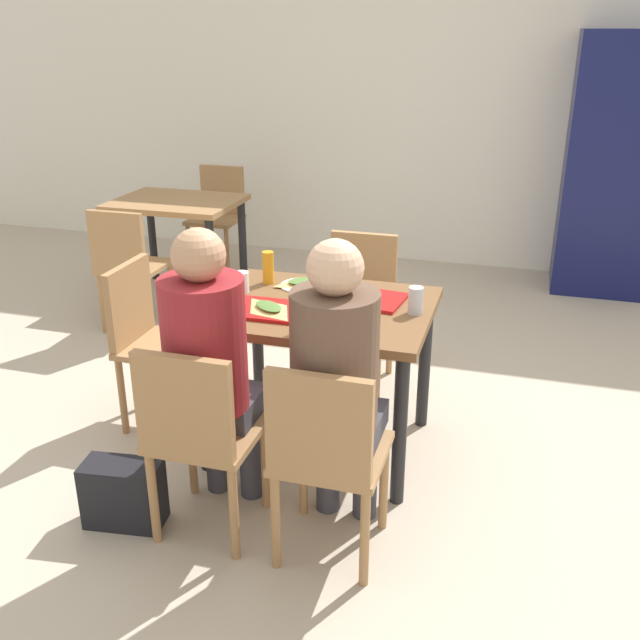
# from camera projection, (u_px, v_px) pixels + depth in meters

# --- Properties ---
(ground_plane) EXTENTS (10.00, 10.00, 0.02)m
(ground_plane) POSITION_uv_depth(u_px,v_px,m) (320.00, 446.00, 3.54)
(ground_plane) COLOR #B7A893
(back_wall) EXTENTS (10.00, 0.10, 2.80)m
(back_wall) POSITION_uv_depth(u_px,v_px,m) (430.00, 94.00, 5.84)
(back_wall) COLOR silver
(back_wall) RESTS_ON ground_plane
(main_table) EXTENTS (1.01, 0.80, 0.74)m
(main_table) POSITION_uv_depth(u_px,v_px,m) (320.00, 327.00, 3.29)
(main_table) COLOR brown
(main_table) RESTS_ON ground_plane
(chair_near_left) EXTENTS (0.40, 0.40, 0.84)m
(chair_near_left) POSITION_uv_depth(u_px,v_px,m) (198.00, 430.00, 2.72)
(chair_near_left) COLOR #9E7247
(chair_near_left) RESTS_ON ground_plane
(chair_near_right) EXTENTS (0.40, 0.40, 0.84)m
(chair_near_right) POSITION_uv_depth(u_px,v_px,m) (326.00, 450.00, 2.58)
(chair_near_right) COLOR #9E7247
(chair_near_right) RESTS_ON ground_plane
(chair_far_side) EXTENTS (0.40, 0.40, 0.84)m
(chair_far_side) POSITION_uv_depth(u_px,v_px,m) (359.00, 298.00, 4.04)
(chair_far_side) COLOR #9E7247
(chair_far_side) RESTS_ON ground_plane
(chair_left_end) EXTENTS (0.40, 0.40, 0.84)m
(chair_left_end) POSITION_uv_depth(u_px,v_px,m) (149.00, 333.00, 3.58)
(chair_left_end) COLOR #9E7247
(chair_left_end) RESTS_ON ground_plane
(person_in_red) EXTENTS (0.32, 0.42, 1.25)m
(person_in_red) POSITION_uv_depth(u_px,v_px,m) (209.00, 356.00, 2.75)
(person_in_red) COLOR #383842
(person_in_red) RESTS_ON ground_plane
(person_in_brown_jacket) EXTENTS (0.32, 0.42, 1.25)m
(person_in_brown_jacket) POSITION_uv_depth(u_px,v_px,m) (337.00, 373.00, 2.61)
(person_in_brown_jacket) COLOR #383842
(person_in_brown_jacket) RESTS_ON ground_plane
(tray_red_near) EXTENTS (0.37, 0.27, 0.02)m
(tray_red_near) POSITION_uv_depth(u_px,v_px,m) (273.00, 310.00, 3.17)
(tray_red_near) COLOR #B21414
(tray_red_near) RESTS_ON main_table
(tray_red_far) EXTENTS (0.39, 0.30, 0.02)m
(tray_red_far) POSITION_uv_depth(u_px,v_px,m) (364.00, 298.00, 3.31)
(tray_red_far) COLOR #B21414
(tray_red_far) RESTS_ON main_table
(paper_plate_center) EXTENTS (0.22, 0.22, 0.01)m
(paper_plate_center) POSITION_uv_depth(u_px,v_px,m) (303.00, 285.00, 3.49)
(paper_plate_center) COLOR white
(paper_plate_center) RESTS_ON main_table
(paper_plate_near_edge) EXTENTS (0.22, 0.22, 0.01)m
(paper_plate_near_edge) POSITION_uv_depth(u_px,v_px,m) (340.00, 326.00, 3.01)
(paper_plate_near_edge) COLOR white
(paper_plate_near_edge) RESTS_ON main_table
(pizza_slice_a) EXTENTS (0.26, 0.25, 0.02)m
(pizza_slice_a) POSITION_uv_depth(u_px,v_px,m) (269.00, 307.00, 3.15)
(pizza_slice_a) COLOR #DBAD60
(pizza_slice_a) RESTS_ON tray_red_near
(pizza_slice_b) EXTENTS (0.25, 0.24, 0.02)m
(pizza_slice_b) POSITION_uv_depth(u_px,v_px,m) (359.00, 295.00, 3.30)
(pizza_slice_b) COLOR tan
(pizza_slice_b) RESTS_ON tray_red_far
(pizza_slice_c) EXTENTS (0.27, 0.24, 0.02)m
(pizza_slice_c) POSITION_uv_depth(u_px,v_px,m) (304.00, 282.00, 3.49)
(pizza_slice_c) COLOR #DBAD60
(pizza_slice_c) RESTS_ON paper_plate_center
(pizza_slice_d) EXTENTS (0.21, 0.25, 0.02)m
(pizza_slice_d) POSITION_uv_depth(u_px,v_px,m) (333.00, 324.00, 3.00)
(pizza_slice_d) COLOR #C68C47
(pizza_slice_d) RESTS_ON paper_plate_near_edge
(plastic_cup_a) EXTENTS (0.07, 0.07, 0.10)m
(plastic_cup_a) POSITION_uv_depth(u_px,v_px,m) (334.00, 271.00, 3.54)
(plastic_cup_a) COLOR white
(plastic_cup_a) RESTS_ON main_table
(plastic_cup_b) EXTENTS (0.07, 0.07, 0.10)m
(plastic_cup_b) POSITION_uv_depth(u_px,v_px,m) (302.00, 323.00, 2.92)
(plastic_cup_b) COLOR white
(plastic_cup_b) RESTS_ON main_table
(plastic_cup_c) EXTENTS (0.07, 0.07, 0.10)m
(plastic_cup_c) POSITION_uv_depth(u_px,v_px,m) (242.00, 282.00, 3.39)
(plastic_cup_c) COLOR white
(plastic_cup_c) RESTS_ON main_table
(soda_can) EXTENTS (0.07, 0.07, 0.12)m
(soda_can) POSITION_uv_depth(u_px,v_px,m) (416.00, 300.00, 3.13)
(soda_can) COLOR #B7BCC6
(soda_can) RESTS_ON main_table
(condiment_bottle) EXTENTS (0.06, 0.06, 0.16)m
(condiment_bottle) POSITION_uv_depth(u_px,v_px,m) (268.00, 267.00, 3.50)
(condiment_bottle) COLOR orange
(condiment_bottle) RESTS_ON main_table
(foil_bundle) EXTENTS (0.10, 0.10, 0.10)m
(foil_bundle) POSITION_uv_depth(u_px,v_px,m) (230.00, 287.00, 3.33)
(foil_bundle) COLOR silver
(foil_bundle) RESTS_ON main_table
(handbag) EXTENTS (0.34, 0.20, 0.28)m
(handbag) POSITION_uv_depth(u_px,v_px,m) (124.00, 494.00, 2.93)
(handbag) COLOR black
(handbag) RESTS_ON ground_plane
(drink_fridge) EXTENTS (0.70, 0.60, 1.90)m
(drink_fridge) POSITION_uv_depth(u_px,v_px,m) (614.00, 166.00, 5.32)
(drink_fridge) COLOR #14194C
(drink_fridge) RESTS_ON ground_plane
(background_table) EXTENTS (0.90, 0.70, 0.74)m
(background_table) POSITION_uv_depth(u_px,v_px,m) (177.00, 217.00, 5.28)
(background_table) COLOR #9E7247
(background_table) RESTS_ON ground_plane
(background_chair_near) EXTENTS (0.40, 0.40, 0.84)m
(background_chair_near) POSITION_uv_depth(u_px,v_px,m) (127.00, 261.00, 4.67)
(background_chair_near) COLOR #9E7247
(background_chair_near) RESTS_ON ground_plane
(background_chair_far) EXTENTS (0.40, 0.40, 0.84)m
(background_chair_far) POSITION_uv_depth(u_px,v_px,m) (219.00, 210.00, 5.98)
(background_chair_far) COLOR #9E7247
(background_chair_far) RESTS_ON ground_plane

